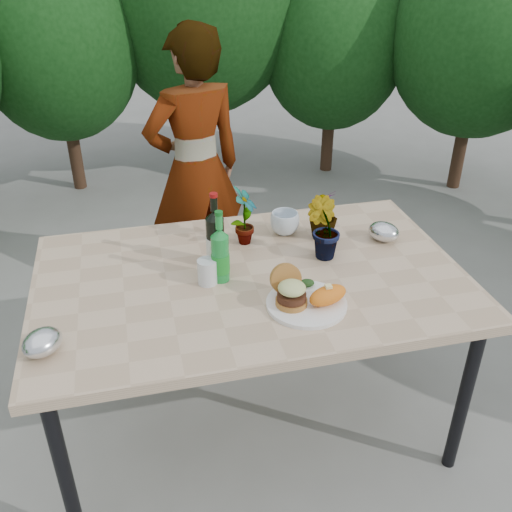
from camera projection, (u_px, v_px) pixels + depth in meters
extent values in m
plane|color=slate|center=(252.00, 418.00, 2.52)|extent=(80.00, 80.00, 0.00)
cube|color=tan|center=(251.00, 280.00, 2.15)|extent=(1.60, 1.00, 0.04)
cylinder|color=black|center=(64.00, 474.00, 1.84)|extent=(0.05, 0.05, 0.71)
cylinder|color=black|center=(464.00, 399.00, 2.13)|extent=(0.05, 0.05, 0.71)
cylinder|color=black|center=(74.00, 321.00, 2.55)|extent=(0.05, 0.05, 0.71)
cylinder|color=black|center=(373.00, 280.00, 2.84)|extent=(0.05, 0.05, 0.71)
cylinder|color=#382316|center=(77.00, 163.00, 4.60)|extent=(0.10, 0.10, 0.42)
ellipsoid|color=#194918|center=(56.00, 41.00, 4.12)|extent=(1.21, 1.21, 1.45)
cylinder|color=#382316|center=(207.00, 140.00, 4.97)|extent=(0.10, 0.10, 0.50)
cylinder|color=#382316|center=(327.00, 149.00, 4.95)|extent=(0.10, 0.10, 0.38)
ellipsoid|color=#194918|center=(334.00, 42.00, 4.50)|extent=(1.16, 1.16, 1.38)
cylinder|color=#382316|center=(457.00, 161.00, 4.61)|extent=(0.10, 0.10, 0.44)
ellipsoid|color=#194918|center=(481.00, 39.00, 4.13)|extent=(1.30, 1.30, 1.43)
cylinder|color=white|center=(306.00, 304.00, 1.97)|extent=(0.28, 0.28, 0.01)
cylinder|color=#B7722D|center=(291.00, 302.00, 1.95)|extent=(0.11, 0.11, 0.02)
cylinder|color=#472314|center=(292.00, 296.00, 1.94)|extent=(0.10, 0.10, 0.02)
ellipsoid|color=beige|center=(292.00, 288.00, 1.92)|extent=(0.10, 0.10, 0.04)
cylinder|color=#B7722D|center=(286.00, 279.00, 1.99)|extent=(0.11, 0.06, 0.11)
ellipsoid|color=orange|center=(328.00, 295.00, 1.94)|extent=(0.17, 0.12, 0.06)
ellipsoid|color=olive|center=(299.00, 285.00, 2.03)|extent=(0.04, 0.04, 0.02)
ellipsoid|color=#193814|center=(307.00, 283.00, 2.04)|extent=(0.06, 0.04, 0.03)
cylinder|color=black|center=(215.00, 242.00, 2.16)|extent=(0.07, 0.07, 0.20)
cylinder|color=white|center=(216.00, 246.00, 2.17)|extent=(0.07, 0.07, 0.08)
cone|color=black|center=(214.00, 215.00, 2.10)|extent=(0.07, 0.07, 0.03)
cylinder|color=black|center=(214.00, 204.00, 2.08)|extent=(0.03, 0.03, 0.06)
cylinder|color=maroon|center=(213.00, 195.00, 2.06)|extent=(0.03, 0.03, 0.01)
cylinder|color=#188732|center=(220.00, 258.00, 2.07)|extent=(0.06, 0.06, 0.18)
cylinder|color=#198C26|center=(220.00, 263.00, 2.08)|extent=(0.07, 0.07, 0.07)
cone|color=#188732|center=(219.00, 233.00, 2.02)|extent=(0.06, 0.06, 0.03)
cylinder|color=#188732|center=(219.00, 222.00, 1.99)|extent=(0.03, 0.03, 0.05)
cylinder|color=#0C5919|center=(219.00, 213.00, 1.98)|extent=(0.03, 0.03, 0.01)
cylinder|color=silver|center=(207.00, 272.00, 2.07)|extent=(0.07, 0.07, 0.09)
imported|color=#275D20|center=(244.00, 216.00, 2.29)|extent=(0.14, 0.16, 0.25)
imported|color=#28591E|center=(323.00, 229.00, 2.20)|extent=(0.17, 0.17, 0.24)
imported|color=#22501B|center=(324.00, 214.00, 2.35)|extent=(0.17, 0.17, 0.21)
imported|color=silver|center=(285.00, 223.00, 2.40)|extent=(0.16, 0.16, 0.10)
ellipsoid|color=silver|center=(42.00, 342.00, 1.74)|extent=(0.17, 0.17, 0.08)
ellipsoid|color=silver|center=(384.00, 232.00, 2.36)|extent=(0.16, 0.17, 0.08)
imported|color=#8F6447|center=(196.00, 170.00, 3.03)|extent=(0.63, 0.50, 1.50)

